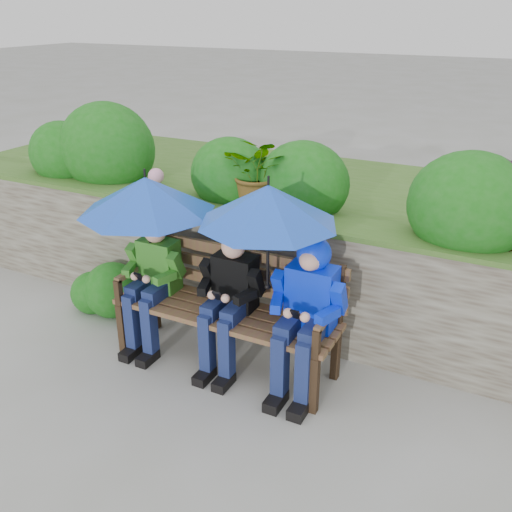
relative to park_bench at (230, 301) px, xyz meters
The scene contains 8 objects.
ground 0.59m from the park_bench, 32.18° to the right, with size 60.00×60.00×0.00m, color gray.
garden_backdrop 1.49m from the park_bench, 80.73° to the left, with size 8.00×2.85×1.76m.
park_bench is the anchor object (origin of this frame).
boy_left 0.65m from the park_bench, behind, with size 0.46×0.53×1.06m.
boy_middle 0.12m from the park_bench, 62.47° to the right, with size 0.46×0.53×1.07m.
boy_right 0.66m from the park_bench, ahead, with size 0.50×0.61×1.13m.
umbrella_left 0.99m from the park_bench, behind, with size 1.02×1.02×0.77m.
umbrella_right 0.88m from the park_bench, ahead, with size 0.96×0.96×0.82m.
Camera 1 is at (1.60, -3.09, 2.53)m, focal length 40.00 mm.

